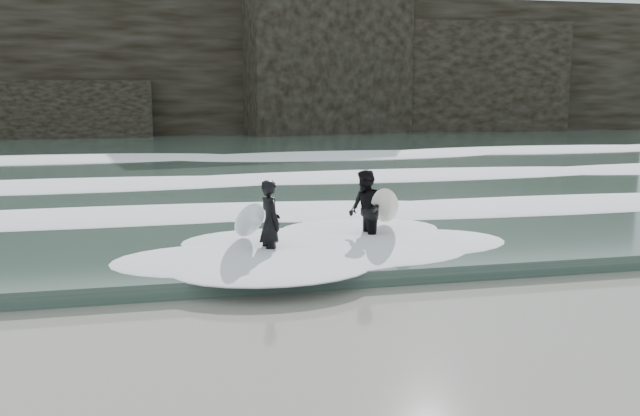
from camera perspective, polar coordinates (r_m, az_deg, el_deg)
The scene contains 8 objects.
ground at distance 9.32m, azimuth 6.72°, elevation -11.53°, with size 120.00×120.00×0.00m, color brown.
sea at distance 37.43m, azimuth -8.54°, elevation 4.39°, with size 90.00×52.00×0.30m, color #34473F.
headland at distance 54.28m, azimuth -10.18°, elevation 10.97°, with size 70.00×9.00×10.00m, color black.
foam_near at distance 17.68m, azimuth -3.19°, elevation -0.15°, with size 60.00×3.20×0.20m, color white.
foam_mid at distance 24.53m, azimuth -6.04°, elevation 2.52°, with size 60.00×4.00×0.24m, color white.
foam_far at distance 33.43m, azimuth -7.99°, elevation 4.33°, with size 60.00×4.80×0.30m, color white.
surfer_left at distance 13.66m, azimuth -4.38°, elevation -1.14°, with size 0.93×1.82×1.65m.
surfer_right at distance 14.93m, azimuth 3.87°, elevation -0.14°, with size 1.37×2.04×1.70m.
Camera 1 is at (-3.01, -8.17, 3.31)m, focal length 40.00 mm.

